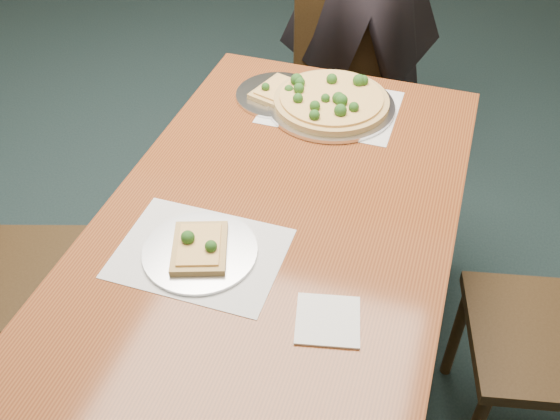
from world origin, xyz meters
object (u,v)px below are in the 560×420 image
(chair_left, at_px, (4,263))
(pizza_pan, at_px, (331,101))
(chair_far, at_px, (347,84))
(dining_table, at_px, (280,235))
(slice_plate_near, at_px, (200,249))
(slice_plate_far, at_px, (278,93))

(chair_left, xyz_separation_m, pizza_pan, (0.78, 0.74, 0.26))
(chair_far, bearing_deg, dining_table, -108.33)
(slice_plate_near, relative_size, slice_plate_far, 1.00)
(dining_table, height_order, slice_plate_far, slice_plate_far)
(slice_plate_far, bearing_deg, chair_left, -128.36)
(pizza_pan, distance_m, slice_plate_far, 0.18)
(chair_far, xyz_separation_m, slice_plate_near, (-0.08, -1.28, 0.25))
(dining_table, height_order, chair_left, chair_left)
(chair_left, distance_m, slice_plate_far, 0.99)
(chair_left, bearing_deg, slice_plate_far, -56.03)
(chair_far, xyz_separation_m, slice_plate_far, (-0.12, -0.54, 0.25))
(dining_table, xyz_separation_m, slice_plate_far, (-0.18, 0.53, 0.10))
(chair_far, distance_m, slice_plate_near, 1.30)
(chair_far, relative_size, slice_plate_near, 3.25)
(chair_left, height_order, pizza_pan, chair_left)
(chair_far, height_order, slice_plate_near, chair_far)
(chair_left, distance_m, pizza_pan, 1.10)
(dining_table, bearing_deg, slice_plate_near, -122.91)
(dining_table, relative_size, pizza_pan, 3.68)
(dining_table, bearing_deg, chair_far, 93.27)
(pizza_pan, bearing_deg, slice_plate_near, -100.72)
(slice_plate_far, bearing_deg, chair_far, 77.66)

